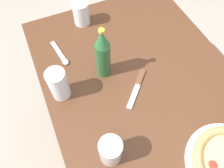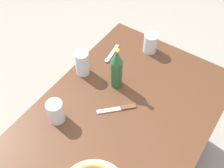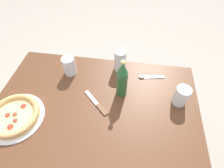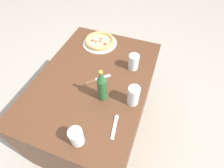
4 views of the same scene
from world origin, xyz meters
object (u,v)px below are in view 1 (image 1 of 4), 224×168
(glass_cola, at_px, (111,151))
(knife, at_px, (137,86))
(glass_mango_juice, at_px, (81,14))
(glass_lemonade, at_px, (59,85))
(beer_bottle, at_px, (103,54))
(spoon, at_px, (62,56))

(glass_cola, height_order, knife, glass_cola)
(glass_mango_juice, distance_m, knife, 0.47)
(glass_cola, bearing_deg, glass_mango_juice, -11.22)
(glass_lemonade, bearing_deg, glass_mango_juice, -31.13)
(glass_lemonade, xyz_separation_m, glass_mango_juice, (0.36, -0.22, -0.01))
(glass_cola, bearing_deg, beer_bottle, -18.59)
(knife, relative_size, spoon, 0.98)
(spoon, bearing_deg, glass_lemonade, 163.67)
(beer_bottle, xyz_separation_m, knife, (-0.13, -0.10, -0.12))
(glass_lemonade, bearing_deg, beer_bottle, -80.85)
(glass_lemonade, distance_m, beer_bottle, 0.21)
(beer_bottle, bearing_deg, glass_lemonade, 99.15)
(glass_lemonade, xyz_separation_m, spoon, (0.19, -0.06, -0.06))
(glass_lemonade, relative_size, glass_mango_juice, 1.25)
(knife, height_order, spoon, spoon)
(glass_mango_juice, xyz_separation_m, knife, (-0.46, -0.08, -0.05))
(knife, bearing_deg, spoon, 41.08)
(glass_cola, distance_m, knife, 0.31)
(beer_bottle, height_order, knife, beer_bottle)
(glass_lemonade, distance_m, glass_mango_juice, 0.42)
(glass_mango_juice, height_order, beer_bottle, beer_bottle)
(glass_mango_juice, bearing_deg, knife, -169.70)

